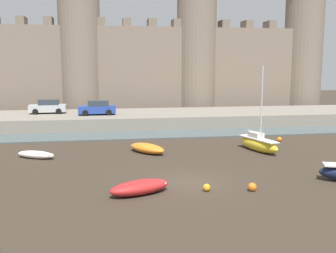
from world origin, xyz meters
The scene contains 13 objects.
ground_plane centered at (0.00, 0.00, 0.00)m, with size 160.00×160.00×0.00m, color #382D23.
water_channel centered at (0.00, 16.20, 0.05)m, with size 80.00×4.50×0.10m, color #47565B.
quay_road centered at (0.00, 23.45, 0.70)m, with size 60.63×10.00×1.40m, color gray.
castle centered at (0.00, 33.32, 7.98)m, with size 54.84×6.21×21.40m.
rowboat_foreground_left centered at (-1.65, 8.23, 0.39)m, with size 3.24×3.59×0.76m.
rowboat_midflat_right centered at (-3.10, -1.77, 0.40)m, with size 3.66×2.42×0.77m.
rowboat_midflat_centre centered at (-10.05, 7.73, 0.30)m, with size 3.17×2.21×0.56m.
sailboat_foreground_centre centered at (7.30, 7.52, 0.63)m, with size 2.33×4.73×6.86m.
mooring_buoy_mid_mud centered at (0.59, -1.84, 0.21)m, with size 0.41×0.41×0.41m, color orange.
mooring_buoy_near_channel centered at (10.70, 10.92, 0.22)m, with size 0.45×0.45×0.45m, color orange.
mooring_buoy_near_shore centered at (3.08, -2.22, 0.24)m, with size 0.48×0.48×0.48m, color orange.
car_quay_centre_west centered at (-5.76, 22.30, 2.18)m, with size 4.16×1.99×1.62m.
car_quay_centre_east centered at (-11.39, 24.46, 2.18)m, with size 4.16×1.99×1.62m.
Camera 1 is at (-4.78, -22.09, 6.86)m, focal length 42.00 mm.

